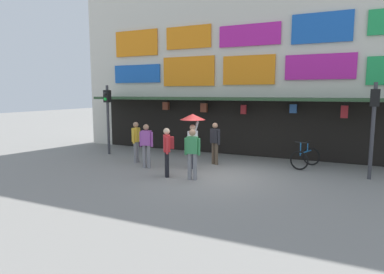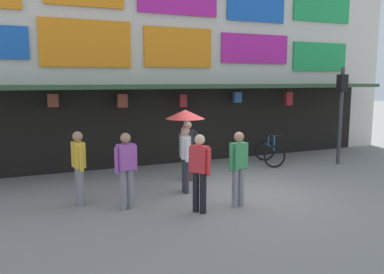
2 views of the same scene
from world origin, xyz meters
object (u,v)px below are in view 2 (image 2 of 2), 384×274
at_px(pedestrian_with_umbrella, 185,128).
at_px(pedestrian_in_yellow, 188,147).
at_px(bicycle_parked, 270,152).
at_px(pedestrian_in_white, 79,164).
at_px(pedestrian_in_green, 126,167).
at_px(traffic_light_far, 341,100).
at_px(pedestrian_in_blue, 200,167).
at_px(pedestrian_in_black, 238,165).

bearing_deg(pedestrian_with_umbrella, pedestrian_in_yellow, 64.21).
relative_size(bicycle_parked, pedestrian_in_yellow, 0.79).
height_order(pedestrian_with_umbrella, pedestrian_in_white, pedestrian_with_umbrella).
height_order(bicycle_parked, pedestrian_in_green, pedestrian_in_green).
height_order(pedestrian_in_white, pedestrian_in_yellow, same).
height_order(pedestrian_with_umbrella, pedestrian_in_green, pedestrian_with_umbrella).
bearing_deg(traffic_light_far, pedestrian_with_umbrella, -169.86).
xyz_separation_m(pedestrian_with_umbrella, pedestrian_in_yellow, (0.50, 1.04, -0.69)).
relative_size(pedestrian_with_umbrella, pedestrian_in_white, 1.24).
relative_size(pedestrian_in_blue, pedestrian_in_white, 1.00).
height_order(pedestrian_with_umbrella, pedestrian_in_yellow, pedestrian_with_umbrella).
distance_m(pedestrian_with_umbrella, pedestrian_in_yellow, 1.35).
bearing_deg(pedestrian_in_yellow, pedestrian_with_umbrella, -115.79).
relative_size(pedestrian_in_green, pedestrian_in_yellow, 1.00).
bearing_deg(traffic_light_far, pedestrian_in_black, -154.58).
height_order(traffic_light_far, pedestrian_in_black, traffic_light_far).
relative_size(traffic_light_far, pedestrian_in_green, 1.90).
height_order(pedestrian_in_green, pedestrian_in_yellow, same).
distance_m(bicycle_parked, pedestrian_in_white, 6.73).
relative_size(traffic_light_far, pedestrian_with_umbrella, 1.54).
xyz_separation_m(pedestrian_in_blue, pedestrian_with_umbrella, (0.27, 1.47, 0.66)).
distance_m(pedestrian_with_umbrella, pedestrian_in_black, 1.75).
height_order(pedestrian_in_blue, pedestrian_with_umbrella, pedestrian_with_umbrella).
relative_size(bicycle_parked, pedestrian_with_umbrella, 0.64).
bearing_deg(pedestrian_in_yellow, pedestrian_in_white, -161.28).
distance_m(traffic_light_far, pedestrian_in_blue, 6.86).
height_order(traffic_light_far, pedestrian_in_blue, traffic_light_far).
distance_m(pedestrian_in_blue, pedestrian_in_yellow, 2.62).
bearing_deg(pedestrian_in_blue, pedestrian_in_white, 147.22).
relative_size(pedestrian_with_umbrella, pedestrian_in_black, 1.24).
relative_size(pedestrian_in_white, pedestrian_in_yellow, 1.00).
height_order(pedestrian_in_blue, pedestrian_in_white, same).
distance_m(bicycle_parked, pedestrian_in_yellow, 3.53).
xyz_separation_m(traffic_light_far, pedestrian_in_green, (-7.64, -1.72, -1.19)).
height_order(pedestrian_with_umbrella, pedestrian_in_black, pedestrian_with_umbrella).
bearing_deg(bicycle_parked, pedestrian_in_white, -163.03).
relative_size(pedestrian_in_blue, pedestrian_in_yellow, 1.00).
xyz_separation_m(bicycle_parked, pedestrian_in_white, (-6.42, -1.96, 0.55)).
xyz_separation_m(bicycle_parked, pedestrian_in_black, (-3.20, -3.42, 0.55)).
bearing_deg(pedestrian_in_blue, pedestrian_in_green, 149.12).
height_order(pedestrian_in_black, pedestrian_in_white, same).
xyz_separation_m(pedestrian_in_blue, pedestrian_in_white, (-2.29, 1.47, -0.04)).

